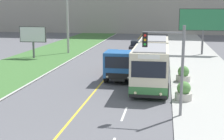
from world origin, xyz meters
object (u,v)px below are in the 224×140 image
object	(u,v)px
utility_pole_far	(67,7)
billboard_large	(204,21)
city_bus	(152,61)
traffic_light_mast	(170,59)
planter_round_second	(183,75)
car_distant	(137,46)
billboard_small	(33,36)
planter_round_near	(184,92)
dump_truck	(122,65)

from	to	relation	value
utility_pole_far	billboard_large	xyz separation A→B (m)	(17.08, 1.34, -1.72)
city_bus	traffic_light_mast	bearing A→B (deg)	-81.45
billboard_large	planter_round_second	xyz separation A→B (m)	(-3.08, -15.00, -3.62)
car_distant	billboard_large	distance (m)	9.39
traffic_light_mast	billboard_small	world-z (taller)	traffic_light_mast
planter_round_near	billboard_small	bearing A→B (deg)	139.12
city_bus	car_distant	xyz separation A→B (m)	(-2.79, 17.17, -0.95)
car_distant	planter_round_second	xyz separation A→B (m)	(5.32, -17.20, -0.06)
billboard_small	planter_round_second	world-z (taller)	billboard_small
city_bus	planter_round_second	world-z (taller)	city_bus
utility_pole_far	billboard_large	bearing A→B (deg)	4.50
city_bus	traffic_light_mast	distance (m)	8.52
planter_round_near	planter_round_second	world-z (taller)	planter_round_second
billboard_large	utility_pole_far	bearing A→B (deg)	-175.50
dump_truck	billboard_small	world-z (taller)	billboard_small
traffic_light_mast	billboard_large	size ratio (longest dim) A/B	0.84
traffic_light_mast	car_distant	bearing A→B (deg)	99.02
city_bus	car_distant	world-z (taller)	city_bus
city_bus	planter_round_near	size ratio (longest dim) A/B	9.61
planter_round_near	dump_truck	bearing A→B (deg)	132.18
city_bus	dump_truck	xyz separation A→B (m)	(-2.53, 0.04, -0.37)
dump_truck	planter_round_second	bearing A→B (deg)	-0.86
dump_truck	planter_round_second	distance (m)	5.10
car_distant	billboard_small	xyz separation A→B (m)	(-11.48, -8.11, 1.98)
city_bus	car_distant	size ratio (longest dim) A/B	2.77
billboard_small	planter_round_near	xyz separation A→B (m)	(16.55, -14.33, -2.05)
city_bus	utility_pole_far	world-z (taller)	utility_pole_far
city_bus	utility_pole_far	size ratio (longest dim) A/B	1.00
traffic_light_mast	billboard_large	xyz separation A→B (m)	(4.36, 23.24, 0.98)
utility_pole_far	traffic_light_mast	size ratio (longest dim) A/B	2.32
dump_truck	utility_pole_far	distance (m)	16.92
planter_round_near	planter_round_second	distance (m)	5.24
traffic_light_mast	planter_round_second	xyz separation A→B (m)	(1.28, 8.24, -2.65)
city_bus	traffic_light_mast	world-z (taller)	traffic_light_mast
city_bus	planter_round_near	world-z (taller)	city_bus
billboard_small	city_bus	bearing A→B (deg)	-32.42
billboard_large	planter_round_near	size ratio (longest dim) A/B	4.88
car_distant	billboard_small	world-z (taller)	billboard_small
dump_truck	billboard_large	size ratio (longest dim) A/B	1.13
car_distant	billboard_small	distance (m)	14.19
city_bus	planter_round_second	distance (m)	2.72
city_bus	billboard_large	world-z (taller)	billboard_large
traffic_light_mast	planter_round_near	size ratio (longest dim) A/B	4.12
city_bus	billboard_small	xyz separation A→B (m)	(-14.27, 9.07, 1.03)
utility_pole_far	traffic_light_mast	xyz separation A→B (m)	(12.71, -21.89, -2.70)
planter_round_second	billboard_large	bearing A→B (deg)	78.38
dump_truck	billboard_small	xyz separation A→B (m)	(-11.74, 9.02, 1.40)
city_bus	planter_round_near	bearing A→B (deg)	-66.60
dump_truck	traffic_light_mast	xyz separation A→B (m)	(3.77, -8.32, 2.00)
dump_truck	car_distant	distance (m)	17.14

